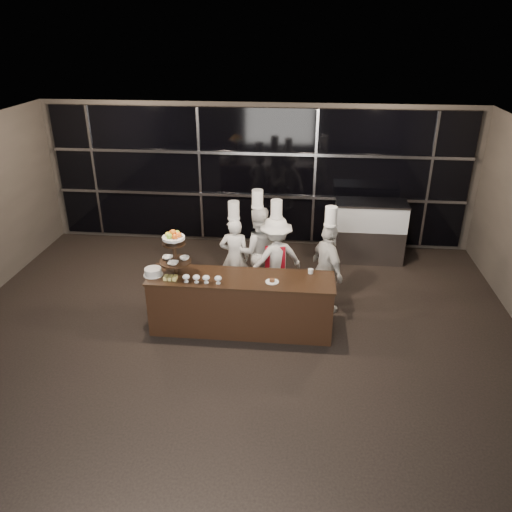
# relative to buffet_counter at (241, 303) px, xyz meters

# --- Properties ---
(room) EXTENTS (10.00, 10.00, 10.00)m
(room) POSITION_rel_buffet_counter_xyz_m (-0.10, -1.50, 1.03)
(room) COLOR black
(room) RESTS_ON ground
(window_wall) EXTENTS (8.60, 0.10, 2.80)m
(window_wall) POSITION_rel_buffet_counter_xyz_m (-0.10, 3.43, 1.04)
(window_wall) COLOR black
(window_wall) RESTS_ON ground
(buffet_counter) EXTENTS (2.84, 0.74, 0.92)m
(buffet_counter) POSITION_rel_buffet_counter_xyz_m (0.00, 0.00, 0.00)
(buffet_counter) COLOR black
(buffet_counter) RESTS_ON ground
(display_stand) EXTENTS (0.48, 0.48, 0.74)m
(display_stand) POSITION_rel_buffet_counter_xyz_m (-1.00, -0.00, 0.87)
(display_stand) COLOR black
(display_stand) RESTS_ON buffet_counter
(compotes) EXTENTS (0.59, 0.11, 0.12)m
(compotes) POSITION_rel_buffet_counter_xyz_m (-0.56, -0.22, 0.54)
(compotes) COLOR silver
(compotes) RESTS_ON buffet_counter
(layer_cake) EXTENTS (0.30, 0.30, 0.11)m
(layer_cake) POSITION_rel_buffet_counter_xyz_m (-1.35, -0.05, 0.51)
(layer_cake) COLOR white
(layer_cake) RESTS_ON buffet_counter
(pastry_squares) EXTENTS (0.20, 0.13, 0.05)m
(pastry_squares) POSITION_rel_buffet_counter_xyz_m (-1.05, -0.17, 0.48)
(pastry_squares) COLOR #E7D871
(pastry_squares) RESTS_ON buffet_counter
(small_plate) EXTENTS (0.20, 0.20, 0.05)m
(small_plate) POSITION_rel_buffet_counter_xyz_m (0.48, -0.10, 0.47)
(small_plate) COLOR white
(small_plate) RESTS_ON buffet_counter
(chef_cup) EXTENTS (0.08, 0.08, 0.07)m
(chef_cup) POSITION_rel_buffet_counter_xyz_m (1.05, 0.25, 0.49)
(chef_cup) COLOR white
(chef_cup) RESTS_ON buffet_counter
(display_case) EXTENTS (1.39, 0.61, 1.24)m
(display_case) POSITION_rel_buffet_counter_xyz_m (2.23, 2.80, 0.22)
(display_case) COLOR #A5A5AA
(display_case) RESTS_ON ground
(chef_a) EXTENTS (0.54, 0.37, 1.73)m
(chef_a) POSITION_rel_buffet_counter_xyz_m (-0.26, 1.15, 0.29)
(chef_a) COLOR white
(chef_a) RESTS_ON ground
(chef_b) EXTENTS (0.93, 0.82, 1.91)m
(chef_b) POSITION_rel_buffet_counter_xyz_m (0.13, 1.26, 0.35)
(chef_b) COLOR silver
(chef_b) RESTS_ON ground
(chef_c) EXTENTS (1.13, 0.97, 1.82)m
(chef_c) POSITION_rel_buffet_counter_xyz_m (0.46, 1.04, 0.31)
(chef_c) COLOR white
(chef_c) RESTS_ON ground
(chef_d) EXTENTS (0.73, 0.98, 1.85)m
(chef_d) POSITION_rel_buffet_counter_xyz_m (1.33, 0.72, 0.33)
(chef_d) COLOR silver
(chef_d) RESTS_ON ground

